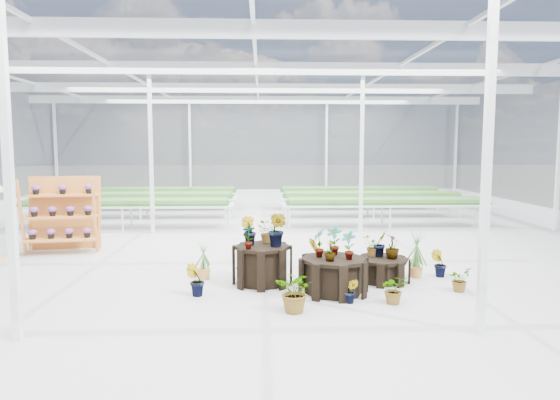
{
  "coord_description": "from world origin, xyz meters",
  "views": [
    {
      "loc": [
        0.12,
        -10.27,
        2.45
      ],
      "look_at": [
        0.53,
        0.66,
        1.3
      ],
      "focal_mm": 32.0,
      "sensor_mm": 36.0,
      "label": 1
    }
  ],
  "objects_px": {
    "plinth_tall": "(262,265)",
    "plinth_low": "(382,270)",
    "plinth_mid": "(333,275)",
    "shelf_rack": "(62,215)"
  },
  "relations": [
    {
      "from": "plinth_low",
      "to": "shelf_rack",
      "type": "xyz_separation_m",
      "value": [
        -6.9,
        2.89,
        0.67
      ]
    },
    {
      "from": "plinth_tall",
      "to": "plinth_mid",
      "type": "xyz_separation_m",
      "value": [
        1.2,
        -0.6,
        -0.05
      ]
    },
    {
      "from": "plinth_tall",
      "to": "plinth_low",
      "type": "bearing_deg",
      "value": 2.6
    },
    {
      "from": "plinth_mid",
      "to": "plinth_low",
      "type": "height_order",
      "value": "plinth_mid"
    },
    {
      "from": "plinth_mid",
      "to": "plinth_low",
      "type": "distance_m",
      "value": 1.22
    },
    {
      "from": "plinth_tall",
      "to": "plinth_low",
      "type": "relative_size",
      "value": 1.07
    },
    {
      "from": "plinth_low",
      "to": "plinth_mid",
      "type": "bearing_deg",
      "value": -145.01
    },
    {
      "from": "plinth_low",
      "to": "shelf_rack",
      "type": "relative_size",
      "value": 0.55
    },
    {
      "from": "plinth_tall",
      "to": "shelf_rack",
      "type": "height_order",
      "value": "shelf_rack"
    },
    {
      "from": "plinth_mid",
      "to": "plinth_low",
      "type": "relative_size",
      "value": 1.18
    }
  ]
}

